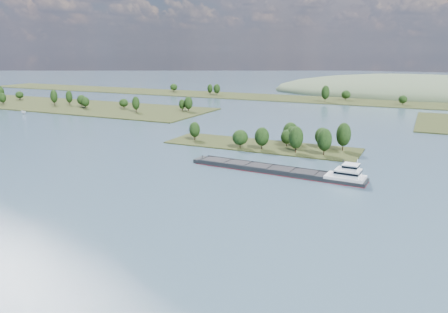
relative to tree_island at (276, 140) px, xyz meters
The scene contains 7 objects.
ground 60.22m from the tree_island, 98.23° to the right, with size 1800.00×1800.00×0.00m, color #324757.
tree_island is the anchor object (origin of this frame).
left_bank 251.46m from the tree_island, 161.28° to the left, with size 300.00×80.00×15.68m.
back_shoreline 220.26m from the tree_island, 90.17° to the left, with size 900.00×60.00×16.67m.
hill_west 324.66m from the tree_island, 80.89° to the left, with size 320.00×160.00×44.00m, color #45573B.
cargo_barge 47.00m from the tree_island, 66.29° to the right, with size 74.49×13.85×10.02m.
motorboat 218.54m from the tree_island, behind, with size 2.49×6.61×2.55m, color silver.
Camera 1 is at (76.58, -28.13, 49.32)m, focal length 35.00 mm.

